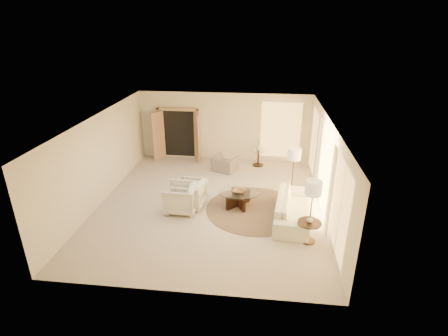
# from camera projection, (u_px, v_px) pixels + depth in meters

# --- Properties ---
(room) EXTENTS (7.04, 8.04, 2.83)m
(room) POSITION_uv_depth(u_px,v_px,m) (210.00, 164.00, 10.70)
(room) COLOR beige
(room) RESTS_ON ground
(windows_right) EXTENTS (0.10, 6.40, 2.40)m
(windows_right) POSITION_uv_depth(u_px,v_px,m) (324.00, 169.00, 10.45)
(windows_right) COLOR #FCC564
(windows_right) RESTS_ON room
(window_back_corner) EXTENTS (1.70, 0.10, 2.40)m
(window_back_corner) POSITION_uv_depth(u_px,v_px,m) (281.00, 130.00, 14.09)
(window_back_corner) COLOR #FCC564
(window_back_corner) RESTS_ON room
(curtains_right) EXTENTS (0.06, 5.20, 2.60)m
(curtains_right) POSITION_uv_depth(u_px,v_px,m) (318.00, 159.00, 11.29)
(curtains_right) COLOR beige
(curtains_right) RESTS_ON room
(french_doors) EXTENTS (1.95, 0.66, 2.16)m
(french_doors) POSITION_uv_depth(u_px,v_px,m) (179.00, 134.00, 14.52)
(french_doors) COLOR tan
(french_doors) RESTS_ON room
(area_rug) EXTENTS (3.17, 3.17, 0.01)m
(area_rug) POSITION_uv_depth(u_px,v_px,m) (255.00, 209.00, 10.90)
(area_rug) COLOR #3F2D20
(area_rug) RESTS_ON room
(sofa) EXTENTS (1.25, 2.58, 0.73)m
(sofa) POSITION_uv_depth(u_px,v_px,m) (293.00, 208.00, 10.25)
(sofa) COLOR white
(sofa) RESTS_ON room
(armchair_left) EXTENTS (0.95, 1.00, 0.92)m
(armchair_left) POSITION_uv_depth(u_px,v_px,m) (190.00, 192.00, 10.96)
(armchair_left) COLOR white
(armchair_left) RESTS_ON room
(armchair_right) EXTENTS (0.90, 0.95, 0.96)m
(armchair_right) POSITION_uv_depth(u_px,v_px,m) (181.00, 197.00, 10.66)
(armchair_right) COLOR white
(armchair_right) RESTS_ON room
(accent_chair) EXTENTS (1.07, 0.91, 0.79)m
(accent_chair) POSITION_uv_depth(u_px,v_px,m) (225.00, 161.00, 13.54)
(accent_chair) COLOR gray
(accent_chair) RESTS_ON room
(coffee_table) EXTENTS (1.46, 1.46, 0.47)m
(coffee_table) POSITION_uv_depth(u_px,v_px,m) (238.00, 197.00, 11.01)
(coffee_table) COLOR black
(coffee_table) RESTS_ON room
(end_table) EXTENTS (0.63, 0.63, 0.59)m
(end_table) POSITION_uv_depth(u_px,v_px,m) (309.00, 228.00, 9.18)
(end_table) COLOR black
(end_table) RESTS_ON room
(side_table) EXTENTS (0.57, 0.57, 0.66)m
(side_table) POSITION_uv_depth(u_px,v_px,m) (258.00, 156.00, 14.05)
(side_table) COLOR black
(side_table) RESTS_ON room
(floor_lamp_near) EXTENTS (0.43, 0.43, 1.76)m
(floor_lamp_near) POSITION_uv_depth(u_px,v_px,m) (294.00, 156.00, 10.98)
(floor_lamp_near) COLOR black
(floor_lamp_near) RESTS_ON room
(floor_lamp_far) EXTENTS (0.43, 0.43, 1.77)m
(floor_lamp_far) POSITION_uv_depth(u_px,v_px,m) (313.00, 191.00, 8.76)
(floor_lamp_far) COLOR black
(floor_lamp_far) RESTS_ON room
(bowl) EXTENTS (0.48, 0.48, 0.09)m
(bowl) POSITION_uv_depth(u_px,v_px,m) (238.00, 191.00, 10.92)
(bowl) COLOR brown
(bowl) RESTS_ON coffee_table
(end_vase) EXTENTS (0.17, 0.17, 0.16)m
(end_vase) POSITION_uv_depth(u_px,v_px,m) (310.00, 220.00, 9.08)
(end_vase) COLOR silver
(end_vase) RESTS_ON end_table
(side_vase) EXTENTS (0.25, 0.25, 0.23)m
(side_vase) POSITION_uv_depth(u_px,v_px,m) (259.00, 148.00, 13.90)
(side_vase) COLOR silver
(side_vase) RESTS_ON side_table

